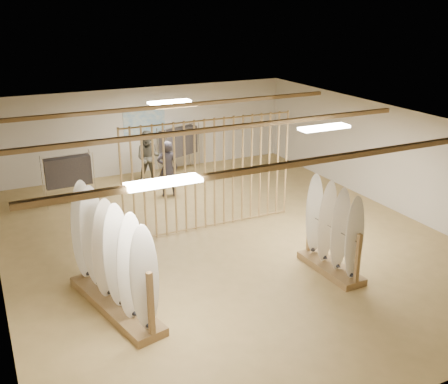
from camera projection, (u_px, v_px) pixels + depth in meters
name	position (u px, v px, depth m)	size (l,w,h in m)	color
floor	(224.00, 239.00, 12.63)	(12.00, 12.00, 0.00)	tan
ceiling	(224.00, 125.00, 11.67)	(12.00, 12.00, 0.00)	gray
wall_back	(145.00, 130.00, 17.22)	(12.00, 12.00, 0.00)	beige
wall_front	(417.00, 314.00, 7.08)	(12.00, 12.00, 0.00)	beige
wall_right	(390.00, 158.00, 14.20)	(12.00, 12.00, 0.00)	beige
ceiling_slats	(224.00, 128.00, 11.70)	(9.50, 6.12, 0.10)	olive
light_panels	(224.00, 127.00, 11.69)	(1.20, 0.35, 0.06)	white
bamboo_partition	(210.00, 174.00, 12.83)	(4.45, 0.05, 2.78)	tan
poster	(144.00, 124.00, 17.14)	(1.40, 0.03, 0.90)	teal
rack_left	(113.00, 273.00, 9.50)	(1.19, 2.77, 2.18)	olive
rack_right	(332.00, 243.00, 10.89)	(0.58, 1.70, 1.96)	olive
clothing_rack_a	(68.00, 171.00, 14.54)	(1.35, 0.41, 1.45)	silver
clothing_rack_b	(178.00, 142.00, 17.23)	(1.42, 0.87, 1.59)	silver
shopper_a	(168.00, 165.00, 15.12)	(0.69, 0.46, 1.88)	#2B2931
shopper_b	(149.00, 154.00, 16.08)	(0.93, 0.73, 1.93)	#323026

